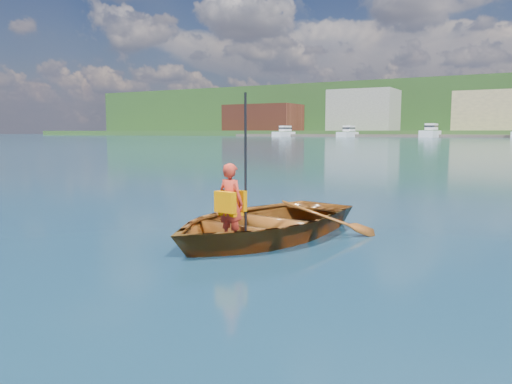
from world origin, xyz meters
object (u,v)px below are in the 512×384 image
child_paddler (231,202)px  dock (483,136)px  marina_yachts (505,133)px  rowboat (262,222)px

child_paddler → dock: bearing=93.7°
child_paddler → marina_yachts: size_ratio=0.02×
rowboat → dock: 148.36m
dock → child_paddler: bearing=-86.3°
child_paddler → marina_yachts: (-4.03, 144.28, 0.70)m
rowboat → child_paddler: bearing=-90.1°
child_paddler → marina_yachts: 144.33m
rowboat → marina_yachts: marina_yachts is taller
child_paddler → dock: child_paddler is taller
dock → marina_yachts: marina_yachts is taller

